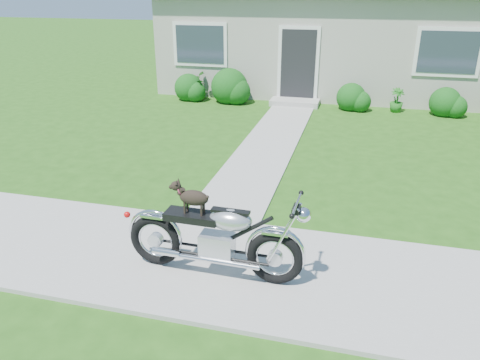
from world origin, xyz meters
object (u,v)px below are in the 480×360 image
house (357,21)px  potted_plant_right (397,100)px  motorcycle_with_dog (216,237)px  potted_plant_left (195,86)px

house → potted_plant_right: size_ratio=19.19×
house → motorcycle_with_dog: 12.42m
house → potted_plant_right: bearing=-68.9°
potted_plant_left → motorcycle_with_dog: 9.46m
motorcycle_with_dog → potted_plant_right: bearing=75.7°
potted_plant_left → potted_plant_right: size_ratio=1.24×
house → motorcycle_with_dog: house is taller
house → motorcycle_with_dog: size_ratio=5.67×
potted_plant_right → house: bearing=111.1°
potted_plant_right → motorcycle_with_dog: bearing=-105.5°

